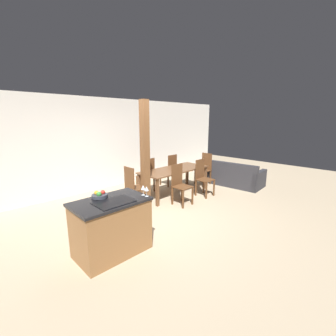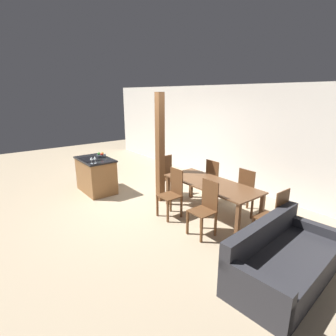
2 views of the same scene
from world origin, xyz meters
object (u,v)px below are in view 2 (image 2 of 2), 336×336
(dining_chair_far_right, at_px, (249,191))
(couch, at_px, (283,262))
(dining_chair_near_right, at_px, (205,207))
(dining_chair_far_left, at_px, (215,180))
(timber_post, at_px, (160,149))
(dining_table, at_px, (211,187))
(dining_chair_near_left, at_px, (172,192))
(dining_chair_head_end, at_px, (168,175))
(dining_chair_foot_end, at_px, (274,216))
(fruit_bowl, at_px, (101,155))
(wine_glass_middle, at_px, (95,158))
(kitchen_island, at_px, (96,175))
(wine_glass_near, at_px, (91,159))

(dining_chair_far_right, relative_size, couch, 0.52)
(dining_chair_near_right, bearing_deg, dining_chair_far_left, 126.00)
(dining_chair_far_left, relative_size, timber_post, 0.40)
(dining_table, bearing_deg, timber_post, -165.80)
(dining_chair_near_left, bearing_deg, couch, -0.61)
(dining_chair_head_end, xyz_separation_m, dining_chair_foot_end, (2.84, 0.00, 0.00))
(dining_chair_head_end, bearing_deg, fruit_bowl, 127.49)
(wine_glass_middle, xyz_separation_m, dining_chair_foot_end, (3.72, 1.50, -0.50))
(kitchen_island, xyz_separation_m, timber_post, (1.48, 0.97, 0.81))
(fruit_bowl, xyz_separation_m, dining_chair_far_left, (2.39, 1.74, -0.41))
(fruit_bowl, height_order, dining_chair_far_right, fruit_bowl)
(dining_chair_foot_end, bearing_deg, dining_table, -90.00)
(dining_chair_far_right, distance_m, dining_chair_head_end, 1.99)
(kitchen_island, relative_size, dining_chair_head_end, 1.13)
(dining_chair_foot_end, bearing_deg, kitchen_island, -72.80)
(dining_table, distance_m, dining_chair_far_right, 0.80)
(kitchen_island, height_order, couch, kitchen_island)
(wine_glass_near, distance_m, dining_table, 2.82)
(wine_glass_middle, xyz_separation_m, dining_chair_head_end, (0.88, 1.50, -0.50))
(dining_chair_near_right, bearing_deg, dining_table, 126.00)
(wine_glass_near, relative_size, dining_chair_far_right, 0.17)
(dining_chair_near_left, relative_size, couch, 0.52)
(fruit_bowl, xyz_separation_m, dining_chair_foot_end, (4.27, 1.10, -0.41))
(dining_table, distance_m, dining_chair_far_left, 0.80)
(dining_chair_near_right, bearing_deg, fruit_bowl, -172.15)
(kitchen_island, height_order, dining_chair_foot_end, dining_chair_foot_end)
(kitchen_island, bearing_deg, dining_chair_far_right, 30.85)
(wine_glass_middle, distance_m, dining_chair_near_left, 2.08)
(dining_chair_far_right, bearing_deg, dining_table, 54.00)
(kitchen_island, relative_size, dining_chair_near_right, 1.13)
(fruit_bowl, height_order, couch, fruit_bowl)
(timber_post, bearing_deg, couch, -5.86)
(couch, bearing_deg, dining_chair_far_left, 57.27)
(fruit_bowl, xyz_separation_m, couch, (4.84, 0.43, -0.67))
(fruit_bowl, relative_size, dining_chair_far_right, 0.25)
(dining_chair_far_right, height_order, couch, dining_chair_far_right)
(dining_chair_far_right, xyz_separation_m, dining_chair_head_end, (-1.89, -0.64, 0.00))
(kitchen_island, distance_m, dining_chair_head_end, 1.89)
(dining_chair_far_left, relative_size, dining_chair_head_end, 1.00)
(wine_glass_middle, bearing_deg, dining_chair_head_end, 59.50)
(dining_chair_far_left, distance_m, dining_chair_foot_end, 1.99)
(dining_table, xyz_separation_m, dining_chair_far_right, (0.47, 0.64, -0.11))
(fruit_bowl, bearing_deg, couch, 5.10)
(dining_table, relative_size, couch, 1.07)
(kitchen_island, distance_m, fruit_bowl, 0.53)
(kitchen_island, xyz_separation_m, dining_chair_far_left, (2.32, 1.95, 0.08))
(fruit_bowl, distance_m, wine_glass_middle, 0.69)
(dining_chair_near_left, bearing_deg, kitchen_island, -164.14)
(dining_chair_near_left, distance_m, timber_post, 1.16)
(couch, bearing_deg, timber_post, 79.56)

